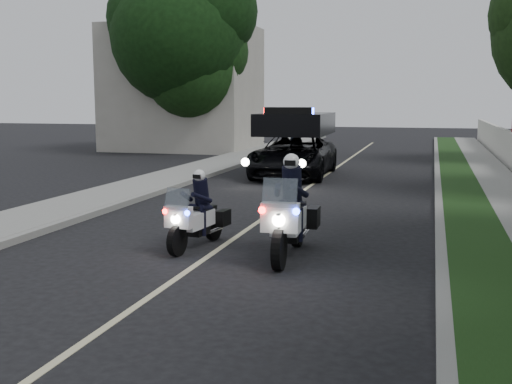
% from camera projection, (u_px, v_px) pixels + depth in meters
% --- Properties ---
extents(ground, '(120.00, 120.00, 0.00)m').
position_uv_depth(ground, '(148.00, 298.00, 9.05)').
color(ground, black).
rests_on(ground, ground).
extents(curb_right, '(0.20, 60.00, 0.15)m').
position_uv_depth(curb_right, '(439.00, 200.00, 17.47)').
color(curb_right, gray).
rests_on(curb_right, ground).
extents(grass_verge, '(1.20, 60.00, 0.16)m').
position_uv_depth(grass_verge, '(465.00, 201.00, 17.29)').
color(grass_verge, '#193814').
rests_on(grass_verge, ground).
extents(curb_left, '(0.20, 60.00, 0.15)m').
position_uv_depth(curb_left, '(166.00, 189.00, 19.66)').
color(curb_left, gray).
rests_on(curb_left, ground).
extents(sidewalk_left, '(2.00, 60.00, 0.16)m').
position_uv_depth(sidewalk_left, '(134.00, 188.00, 19.96)').
color(sidewalk_left, gray).
rests_on(sidewalk_left, ground).
extents(building_far, '(8.00, 6.00, 7.00)m').
position_uv_depth(building_far, '(183.00, 89.00, 35.99)').
color(building_far, '#A8A396').
rests_on(building_far, ground).
extents(lane_marking, '(0.12, 50.00, 0.01)m').
position_uv_depth(lane_marking, '(294.00, 197.00, 18.58)').
color(lane_marking, '#BFB78C').
rests_on(lane_marking, ground).
extents(police_moto_left, '(0.85, 1.85, 1.52)m').
position_uv_depth(police_moto_left, '(197.00, 247.00, 12.22)').
color(police_moto_left, silver).
rests_on(police_moto_left, ground).
extents(police_moto_right, '(0.86, 2.25, 1.88)m').
position_uv_depth(police_moto_right, '(289.00, 257.00, 11.48)').
color(police_moto_right, silver).
rests_on(police_moto_right, ground).
extents(police_suv, '(2.80, 5.78, 2.78)m').
position_uv_depth(police_suv, '(294.00, 176.00, 23.58)').
color(police_suv, black).
rests_on(police_suv, ground).
extents(bicycle, '(0.62, 1.65, 0.86)m').
position_uv_depth(bicycle, '(295.00, 159.00, 30.66)').
color(bicycle, black).
rests_on(bicycle, ground).
extents(cyclist, '(0.72, 0.52, 1.86)m').
position_uv_depth(cyclist, '(295.00, 159.00, 30.66)').
color(cyclist, black).
rests_on(cyclist, ground).
extents(tree_left_near, '(6.32, 6.32, 8.63)m').
position_uv_depth(tree_left_near, '(193.00, 153.00, 33.82)').
color(tree_left_near, '#183B13').
rests_on(tree_left_near, ground).
extents(tree_left_far, '(8.06, 8.06, 11.99)m').
position_uv_depth(tree_left_far, '(181.00, 153.00, 33.83)').
color(tree_left_far, black).
rests_on(tree_left_far, ground).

